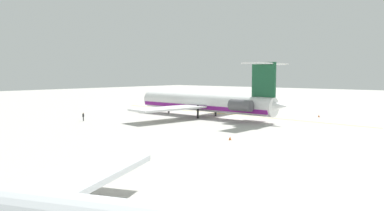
{
  "coord_description": "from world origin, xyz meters",
  "views": [
    {
      "loc": [
        -50.26,
        73.68,
        10.2
      ],
      "look_at": [
        3.57,
        9.6,
        2.95
      ],
      "focal_mm": 34.41,
      "sensor_mm": 36.0,
      "label": 1
    }
  ],
  "objects_px": {
    "safety_cone_nose": "(319,116)",
    "main_jetliner": "(207,103)",
    "safety_cone_wingtip": "(230,138)",
    "ground_crew_portside": "(217,104)",
    "ground_crew_near_nose": "(225,104)",
    "ground_crew_near_tail": "(83,116)"
  },
  "relations": [
    {
      "from": "safety_cone_nose",
      "to": "main_jetliner",
      "type": "bearing_deg",
      "value": 40.18
    },
    {
      "from": "safety_cone_wingtip",
      "to": "safety_cone_nose",
      "type": "bearing_deg",
      "value": -88.65
    },
    {
      "from": "main_jetliner",
      "to": "ground_crew_portside",
      "type": "relative_size",
      "value": 25.69
    },
    {
      "from": "ground_crew_near_nose",
      "to": "safety_cone_nose",
      "type": "bearing_deg",
      "value": -143.34
    },
    {
      "from": "ground_crew_near_tail",
      "to": "ground_crew_portside",
      "type": "xyz_separation_m",
      "value": [
        -3.1,
        -44.91,
        -0.07
      ]
    },
    {
      "from": "safety_cone_nose",
      "to": "ground_crew_near_nose",
      "type": "bearing_deg",
      "value": -11.58
    },
    {
      "from": "ground_crew_near_tail",
      "to": "safety_cone_wingtip",
      "type": "xyz_separation_m",
      "value": [
        -37.3,
        -1.31,
        -0.86
      ]
    },
    {
      "from": "main_jetliner",
      "to": "safety_cone_wingtip",
      "type": "distance_m",
      "value": 30.23
    },
    {
      "from": "main_jetliner",
      "to": "ground_crew_near_nose",
      "type": "bearing_deg",
      "value": -62.69
    },
    {
      "from": "safety_cone_nose",
      "to": "ground_crew_near_tail",
      "type": "bearing_deg",
      "value": 47.55
    },
    {
      "from": "safety_cone_wingtip",
      "to": "ground_crew_near_nose",
      "type": "bearing_deg",
      "value": -54.35
    },
    {
      "from": "ground_crew_portside",
      "to": "safety_cone_wingtip",
      "type": "distance_m",
      "value": 55.42
    },
    {
      "from": "ground_crew_near_nose",
      "to": "safety_cone_nose",
      "type": "height_order",
      "value": "ground_crew_near_nose"
    },
    {
      "from": "ground_crew_near_tail",
      "to": "main_jetliner",
      "type": "bearing_deg",
      "value": -127.01
    },
    {
      "from": "main_jetliner",
      "to": "ground_crew_near_nose",
      "type": "height_order",
      "value": "main_jetliner"
    },
    {
      "from": "ground_crew_near_nose",
      "to": "ground_crew_portside",
      "type": "bearing_deg",
      "value": 80.71
    },
    {
      "from": "ground_crew_near_nose",
      "to": "safety_cone_wingtip",
      "type": "relative_size",
      "value": 3.25
    },
    {
      "from": "ground_crew_near_nose",
      "to": "ground_crew_near_tail",
      "type": "xyz_separation_m",
      "value": [
        5.11,
        46.19,
        0.0
      ]
    },
    {
      "from": "ground_crew_near_nose",
      "to": "ground_crew_portside",
      "type": "distance_m",
      "value": 2.39
    },
    {
      "from": "ground_crew_portside",
      "to": "safety_cone_nose",
      "type": "relative_size",
      "value": 3.05
    },
    {
      "from": "ground_crew_portside",
      "to": "safety_cone_wingtip",
      "type": "xyz_separation_m",
      "value": [
        -34.2,
        43.6,
        -0.79
      ]
    },
    {
      "from": "main_jetliner",
      "to": "safety_cone_nose",
      "type": "xyz_separation_m",
      "value": [
        -20.21,
        -17.07,
        -3.15
      ]
    }
  ]
}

